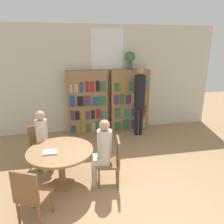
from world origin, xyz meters
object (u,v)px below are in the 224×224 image
object	(u,v)px
bookshelf_right	(129,100)
seated_reader_right	(102,148)
chair_left_side	(40,144)
chair_near_camera	(31,194)
seated_reader_left	(43,138)
chair_far_side	(112,159)
bookshelf_left	(87,102)
flower_vase	(130,58)
reading_table	(61,156)
librarian_standing	(140,95)

from	to	relation	value
bookshelf_right	seated_reader_right	distance (m)	2.84
chair_left_side	chair_near_camera	bearing A→B (deg)	63.00
seated_reader_left	chair_far_side	bearing A→B (deg)	120.28
bookshelf_left	bookshelf_right	xyz separation A→B (m)	(1.24, 0.00, 0.00)
flower_vase	chair_left_side	bearing A→B (deg)	-144.94
bookshelf_right	chair_far_side	distance (m)	2.82
flower_vase	chair_near_camera	xyz separation A→B (m)	(-2.33, -3.30, -1.62)
reading_table	chair_near_camera	xyz separation A→B (m)	(-0.40, -0.83, -0.10)
seated_reader_right	chair_near_camera	bearing A→B (deg)	130.47
chair_left_side	chair_far_side	xyz separation A→B (m)	(1.34, -0.93, 0.00)
bookshelf_right	flower_vase	world-z (taller)	flower_vase
chair_near_camera	chair_far_side	xyz separation A→B (m)	(1.30, 0.71, 0.00)
chair_left_side	chair_far_side	world-z (taller)	same
bookshelf_left	seated_reader_left	world-z (taller)	bookshelf_left
chair_far_side	seated_reader_left	world-z (taller)	seated_reader_left
bookshelf_right	chair_far_side	size ratio (longest dim) A/B	2.05
chair_far_side	bookshelf_left	bearing A→B (deg)	12.17
flower_vase	seated_reader_left	distance (m)	3.25
chair_far_side	chair_left_side	bearing A→B (deg)	63.00
chair_near_camera	flower_vase	bearing A→B (deg)	80.31
reading_table	seated_reader_right	xyz separation A→B (m)	(0.73, -0.10, 0.12)
bookshelf_right	seated_reader_left	world-z (taller)	bookshelf_right
bookshelf_left	seated_reader_left	distance (m)	2.11
seated_reader_left	seated_reader_right	distance (m)	1.31
chair_left_side	seated_reader_left	xyz separation A→B (m)	(0.09, -0.16, 0.20)
flower_vase	reading_table	world-z (taller)	flower_vase
bookshelf_left	chair_far_side	world-z (taller)	bookshelf_left
reading_table	chair_left_side	xyz separation A→B (m)	(-0.44, 0.81, -0.10)
flower_vase	chair_left_side	xyz separation A→B (m)	(-2.37, -1.67, -1.62)
bookshelf_right	librarian_standing	size ratio (longest dim) A/B	0.95
flower_vase	seated_reader_left	bearing A→B (deg)	-141.34
chair_far_side	seated_reader_right	distance (m)	0.28
chair_near_camera	seated_reader_left	xyz separation A→B (m)	(0.05, 1.47, 0.20)
chair_left_side	bookshelf_left	bearing A→B (deg)	-152.80
flower_vase	librarian_standing	distance (m)	1.08
librarian_standing	chair_left_side	bearing A→B (deg)	-155.32
flower_vase	librarian_standing	world-z (taller)	flower_vase
reading_table	chair_far_side	size ratio (longest dim) A/B	1.32
bookshelf_right	chair_left_side	xyz separation A→B (m)	(-2.38, -1.66, -0.41)
seated_reader_left	librarian_standing	distance (m)	2.81
chair_left_side	seated_reader_right	xyz separation A→B (m)	(1.17, -0.90, 0.22)
bookshelf_right	librarian_standing	world-z (taller)	librarian_standing
chair_near_camera	chair_far_side	distance (m)	1.48
bookshelf_left	seated_reader_right	xyz separation A→B (m)	(0.03, -2.56, -0.19)
seated_reader_left	bookshelf_right	bearing A→B (deg)	-169.85
bookshelf_right	seated_reader_right	bearing A→B (deg)	-115.23
bookshelf_left	seated_reader_right	bearing A→B (deg)	-89.31
bookshelf_left	seated_reader_right	size ratio (longest dim) A/B	1.45
seated_reader_left	seated_reader_right	xyz separation A→B (m)	(1.08, -0.74, 0.02)
chair_left_side	seated_reader_left	size ratio (longest dim) A/B	0.71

